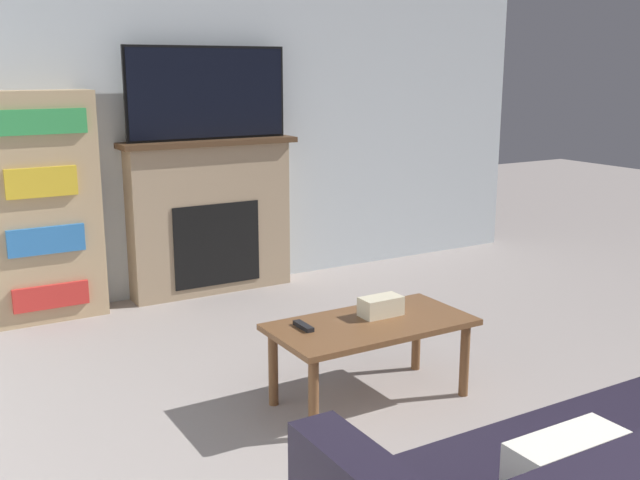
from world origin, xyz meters
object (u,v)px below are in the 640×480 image
Objects in this scene: tv at (208,93)px; coffee_table at (371,332)px; bookshelf at (40,208)px; fireplace at (211,216)px.

coffee_table is at bearing -91.29° from tv.
fireplace is at bearing 1.04° from bookshelf.
coffee_table is 0.67× the size of bookshelf.
fireplace is 1.09× the size of tv.
tv is at bearing 88.71° from coffee_table.
tv is 1.19× the size of coffee_table.
tv is at bearing 0.10° from bookshelf.
tv is at bearing -90.00° from fireplace.
bookshelf reaches higher than fireplace.
bookshelf reaches higher than coffee_table.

